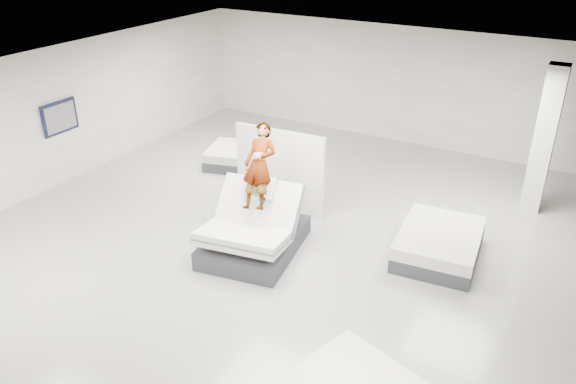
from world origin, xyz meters
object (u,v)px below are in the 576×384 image
at_px(hero_bed, 254,233).
at_px(wall_poster, 60,117).
at_px(divider_panel, 280,171).
at_px(flat_bed_right_far, 439,244).
at_px(column, 544,141).
at_px(person, 259,182).
at_px(remote, 263,201).
at_px(flat_bed_left_far, 243,157).

bearing_deg(hero_bed, wall_poster, 175.08).
relative_size(divider_panel, flat_bed_right_far, 1.00).
bearing_deg(column, wall_poster, -158.07).
relative_size(hero_bed, person, 1.42).
height_order(person, flat_bed_right_far, person).
height_order(person, column, column).
bearing_deg(person, divider_panel, 95.13).
distance_m(hero_bed, wall_poster, 5.77).
height_order(hero_bed, remote, hero_bed).
bearing_deg(wall_poster, flat_bed_left_far, 41.58).
bearing_deg(person, wall_poster, 168.65).
xyz_separation_m(person, wall_poster, (-5.56, 0.15, 0.28)).
bearing_deg(column, divider_panel, -149.38).
height_order(column, wall_poster, column).
height_order(person, divider_panel, person).
bearing_deg(flat_bed_right_far, wall_poster, -172.76).
relative_size(divider_panel, column, 0.64).
bearing_deg(divider_panel, wall_poster, -169.93).
distance_m(hero_bed, flat_bed_right_far, 3.50).
height_order(hero_bed, wall_poster, wall_poster).
xyz_separation_m(hero_bed, flat_bed_left_far, (-2.47, 3.28, -0.18)).
distance_m(person, flat_bed_left_far, 3.96).
relative_size(divider_panel, wall_poster, 2.15).
relative_size(hero_bed, column, 0.73).
bearing_deg(flat_bed_left_far, flat_bed_right_far, -16.81).
bearing_deg(person, flat_bed_right_far, 11.79).
xyz_separation_m(remote, flat_bed_left_far, (-2.69, 3.25, -0.89)).
bearing_deg(column, hero_bed, -133.88).
bearing_deg(divider_panel, person, -77.96).
bearing_deg(remote, wall_poster, 165.71).
xyz_separation_m(divider_panel, wall_poster, (-5.20, -1.20, 0.67)).
bearing_deg(hero_bed, remote, 7.60).
relative_size(remote, wall_poster, 0.15).
height_order(flat_bed_right_far, wall_poster, wall_poster).
relative_size(hero_bed, flat_bed_right_far, 1.15).
bearing_deg(wall_poster, hero_bed, -4.92).
bearing_deg(flat_bed_right_far, column, 67.42).
bearing_deg(divider_panel, flat_bed_left_far, 139.22).
xyz_separation_m(person, flat_bed_left_far, (-2.41, 2.94, -1.09)).
relative_size(person, column, 0.52).
distance_m(hero_bed, column, 6.33).
relative_size(person, divider_panel, 0.81).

